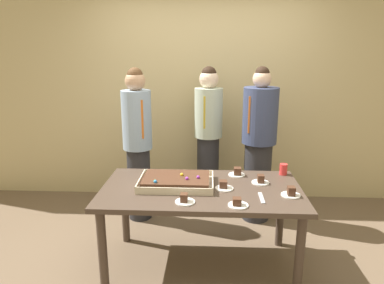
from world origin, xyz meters
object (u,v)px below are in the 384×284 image
plated_slice_far_left (237,173)px  person_striped_tie_right (208,136)px  cake_server_utensil (262,198)px  person_serving_front (259,144)px  drink_cup_nearest (283,169)px  plated_slice_far_right (185,200)px  plated_slice_near_right (291,193)px  person_green_shirt_behind (138,142)px  party_table (201,197)px  plated_slice_center_back (224,186)px  plated_slice_center_front (261,181)px  plated_slice_near_left (238,203)px  sheet_cake (176,181)px

plated_slice_far_left → person_striped_tie_right: 0.91m
cake_server_utensil → person_serving_front: 1.12m
plated_slice_far_left → drink_cup_nearest: 0.43m
plated_slice_far_right → plated_slice_near_right: bearing=11.2°
plated_slice_near_right → cake_server_utensil: (-0.23, -0.06, -0.02)m
person_green_shirt_behind → drink_cup_nearest: bearing=39.4°
party_table → person_striped_tie_right: bearing=87.6°
plated_slice_far_right → plated_slice_center_back: size_ratio=1.00×
plated_slice_center_front → person_striped_tie_right: (-0.45, 1.04, 0.12)m
plated_slice_near_left → plated_slice_far_right: size_ratio=1.00×
plated_slice_near_left → drink_cup_nearest: (0.47, 0.69, 0.03)m
plated_slice_near_left → plated_slice_center_front: plated_slice_center_front is taller
plated_slice_far_right → person_green_shirt_behind: (-0.59, 1.17, 0.13)m
drink_cup_nearest → person_striped_tie_right: (-0.69, 0.81, 0.10)m
plated_slice_far_left → plated_slice_center_front: 0.26m
plated_slice_far_left → plated_slice_far_right: 0.74m
plated_slice_near_right → person_striped_tie_right: person_striped_tie_right is taller
sheet_cake → person_serving_front: 1.18m
sheet_cake → plated_slice_center_back: size_ratio=4.12×
plated_slice_near_right → person_striped_tie_right: 1.46m
plated_slice_near_left → plated_slice_center_front: bearing=63.6°
plated_slice_far_right → plated_slice_center_back: bearing=43.3°
sheet_cake → plated_slice_near_left: sheet_cake is taller
plated_slice_center_front → person_striped_tie_right: bearing=113.6°
plated_slice_center_back → drink_cup_nearest: (0.55, 0.37, 0.03)m
sheet_cake → plated_slice_far_left: 0.59m
plated_slice_far_right → cake_server_utensil: (0.58, 0.11, -0.02)m
cake_server_utensil → plated_slice_far_left: bearing=106.9°
plated_slice_far_right → cake_server_utensil: bearing=10.2°
drink_cup_nearest → cake_server_utensil: (-0.27, -0.55, -0.05)m
cake_server_utensil → person_striped_tie_right: person_striped_tie_right is taller
person_serving_front → plated_slice_far_right: bearing=12.4°
plated_slice_near_right → plated_slice_far_left: plated_slice_near_right is taller
plated_slice_near_left → plated_slice_far_right: plated_slice_far_right is taller
sheet_cake → person_striped_tie_right: 1.16m
plated_slice_near_left → plated_slice_center_back: plated_slice_center_back is taller
plated_slice_center_back → plated_slice_near_left: bearing=-74.6°
drink_cup_nearest → plated_slice_center_front: bearing=-135.9°
person_serving_front → person_green_shirt_behind: 1.29m
sheet_cake → drink_cup_nearest: 1.00m
sheet_cake → plated_slice_center_front: sheet_cake is taller
plated_slice_near_right → plated_slice_near_left: bearing=-154.7°
sheet_cake → cake_server_utensil: sheet_cake is taller
party_table → person_serving_front: person_serving_front is taller
plated_slice_far_right → person_striped_tie_right: (0.17, 1.46, 0.13)m
party_table → person_green_shirt_behind: bearing=128.9°
plated_slice_near_left → plated_slice_center_back: bearing=105.4°
party_table → person_green_shirt_behind: person_green_shirt_behind is taller
plated_slice_center_front → plated_slice_far_right: bearing=-145.8°
plated_slice_near_left → person_green_shirt_behind: 1.56m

